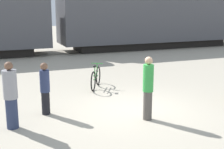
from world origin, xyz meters
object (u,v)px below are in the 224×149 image
Objects in this scene: bicycle_green at (96,78)px; person_in_grey at (11,96)px; freight_train at (54,12)px; person_in_navy at (45,88)px; person_in_green at (148,88)px.

person_in_grey is (-3.36, -3.08, 0.50)m from bicycle_green.
person_in_grey is at bearing -137.43° from bicycle_green.
freight_train is 9.95m from bicycle_green.
person_in_grey is 1.14× the size of person_in_navy.
person_in_navy is (1.01, 0.77, -0.10)m from person_in_grey.
freight_train is at bearing -36.38° from person_in_green.
freight_train reaches higher than person_in_grey.
freight_train is 13.60m from person_in_green.
person_in_green is 1.16× the size of person_in_navy.
bicycle_green is at bearing -80.03° from person_in_grey.
person_in_navy is (-2.35, -2.32, 0.40)m from bicycle_green.
person_in_green reaches higher than person_in_grey.
freight_train is 12.43m from person_in_navy.
freight_train is at bearing -48.62° from person_in_grey.
bicycle_green is 3.86m from person_in_green.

